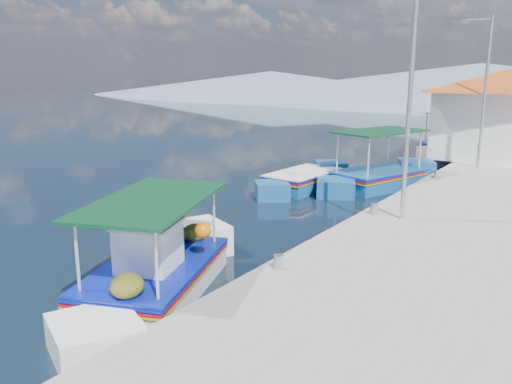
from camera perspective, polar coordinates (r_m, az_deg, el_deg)
The scene contains 9 objects.
ground at distance 15.20m, azimuth -3.58°, elevation -3.72°, with size 160.00×160.00×0.00m, color black.
quay at distance 18.14m, azimuth 23.82°, elevation -1.22°, with size 5.00×44.00×0.50m, color #A5A39B.
bollards at distance 17.83m, azimuth 16.86°, elevation 0.45°, with size 0.20×17.20×0.30m.
main_caique at distance 10.86m, azimuth -10.65°, elevation -8.70°, with size 3.50×6.23×2.20m.
caique_green_canopy at distance 20.57m, azimuth 13.29°, elevation 1.53°, with size 3.26×6.24×2.45m.
caique_blue_hull at distance 19.86m, azimuth 5.29°, elevation 1.14°, with size 1.88×5.68×1.01m.
caique_far at distance 29.91m, azimuth 20.49°, elevation 4.87°, with size 2.40×7.34×2.57m.
lamp_post_near at distance 14.13m, azimuth 16.28°, elevation 10.38°, with size 1.21×0.14×6.00m.
lamp_post_far at distance 22.82m, azimuth 23.77°, elevation 10.74°, with size 1.21×0.14×6.00m.
Camera 1 is at (9.07, -11.36, 4.46)m, focal length 36.27 mm.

